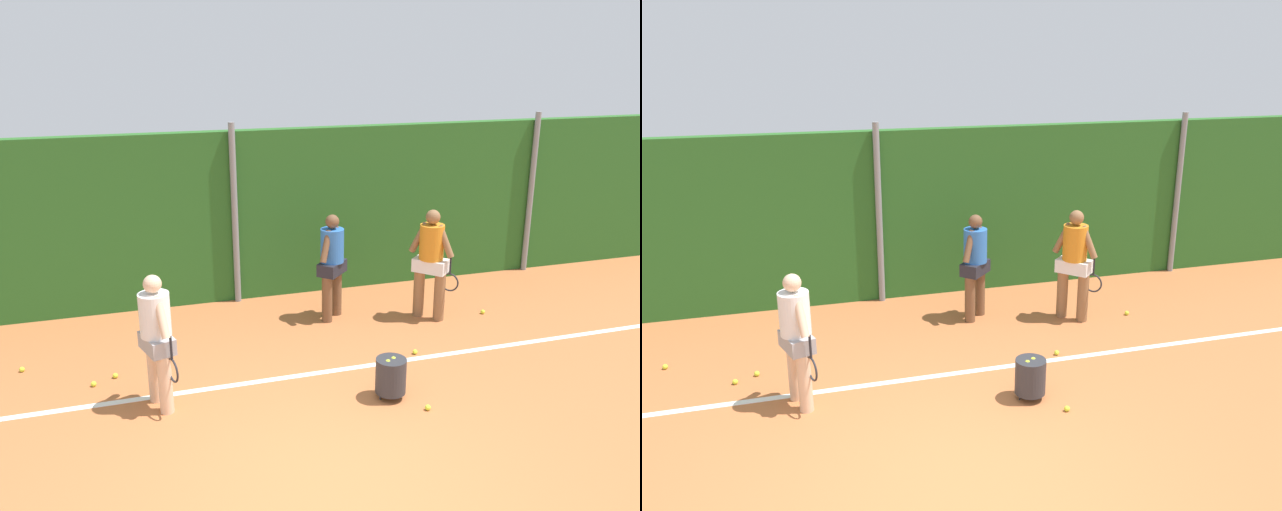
% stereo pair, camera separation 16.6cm
% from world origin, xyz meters
% --- Properties ---
extents(ground_plane, '(28.30, 28.30, 0.00)m').
position_xyz_m(ground_plane, '(0.00, 1.52, 0.00)').
color(ground_plane, '#B76638').
extents(hedge_fence_backdrop, '(18.40, 0.25, 2.71)m').
position_xyz_m(hedge_fence_backdrop, '(0.00, 5.19, 1.36)').
color(hedge_fence_backdrop, '#286023').
rests_on(hedge_fence_backdrop, ground_plane).
extents(fence_post_center, '(0.10, 0.10, 2.86)m').
position_xyz_m(fence_post_center, '(0.00, 5.01, 1.43)').
color(fence_post_center, gray).
rests_on(fence_post_center, ground_plane).
extents(fence_post_right, '(0.10, 0.10, 2.86)m').
position_xyz_m(fence_post_right, '(5.31, 5.01, 1.43)').
color(fence_post_right, gray).
rests_on(fence_post_right, ground_plane).
extents(court_baseline_paint, '(13.44, 0.10, 0.01)m').
position_xyz_m(court_baseline_paint, '(0.00, 2.27, 0.00)').
color(court_baseline_paint, white).
rests_on(court_baseline_paint, ground_plane).
extents(player_foreground_near, '(0.41, 0.71, 1.60)m').
position_xyz_m(player_foreground_near, '(-1.43, 2.04, 0.89)').
color(player_foreground_near, beige).
rests_on(player_foreground_near, ground_plane).
extents(player_midcourt, '(0.61, 0.57, 1.68)m').
position_xyz_m(player_midcourt, '(2.64, 3.49, 0.94)').
color(player_midcourt, '#8C603D').
rests_on(player_midcourt, ground_plane).
extents(player_backcourt_far, '(0.53, 0.53, 1.61)m').
position_xyz_m(player_backcourt_far, '(1.24, 3.92, 0.91)').
color(player_backcourt_far, brown).
rests_on(player_backcourt_far, ground_plane).
extents(ball_hopper, '(0.36, 0.36, 0.51)m').
position_xyz_m(ball_hopper, '(1.15, 1.44, 0.29)').
color(ball_hopper, '#2D2D33').
rests_on(ball_hopper, ground_plane).
extents(tennis_ball_1, '(0.07, 0.07, 0.07)m').
position_xyz_m(tennis_ball_1, '(-2.19, 2.75, 0.03)').
color(tennis_ball_1, '#CCDB33').
rests_on(tennis_ball_1, ground_plane).
extents(tennis_ball_2, '(0.07, 0.07, 0.07)m').
position_xyz_m(tennis_ball_2, '(-3.07, 3.41, 0.03)').
color(tennis_ball_2, '#CCDB33').
rests_on(tennis_ball_2, ground_plane).
extents(tennis_ball_3, '(0.07, 0.07, 0.07)m').
position_xyz_m(tennis_ball_3, '(1.92, 2.41, 0.03)').
color(tennis_ball_3, '#CCDB33').
rests_on(tennis_ball_3, ground_plane).
extents(tennis_ball_4, '(0.07, 0.07, 0.07)m').
position_xyz_m(tennis_ball_4, '(3.50, 3.37, 0.03)').
color(tennis_ball_4, '#CCDB33').
rests_on(tennis_ball_4, ground_plane).
extents(tennis_ball_6, '(0.07, 0.07, 0.07)m').
position_xyz_m(tennis_ball_6, '(-1.94, 2.89, 0.03)').
color(tennis_ball_6, '#CCDB33').
rests_on(tennis_ball_6, ground_plane).
extents(tennis_ball_7, '(0.07, 0.07, 0.07)m').
position_xyz_m(tennis_ball_7, '(1.45, 1.06, 0.03)').
color(tennis_ball_7, '#CCDB33').
rests_on(tennis_ball_7, ground_plane).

